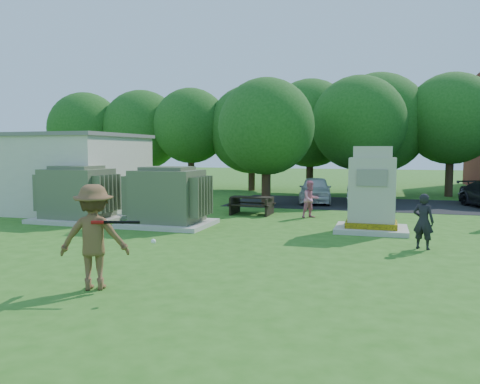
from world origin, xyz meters
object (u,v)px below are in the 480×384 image
(person_by_generator, at_px, (423,221))
(car_silver_a, at_px, (368,190))
(picnic_table, at_px, (252,203))
(car_white, at_px, (315,190))
(batter, at_px, (94,237))
(person_at_picnic, at_px, (311,199))
(generator_cabinet, at_px, (372,195))
(transformer_right, at_px, (168,198))
(transformer_left, at_px, (78,195))

(person_by_generator, distance_m, car_silver_a, 10.83)
(picnic_table, xyz_separation_m, car_white, (1.86, 5.29, 0.20))
(car_white, bearing_deg, person_by_generator, -74.87)
(car_silver_a, bearing_deg, picnic_table, 54.14)
(batter, distance_m, person_by_generator, 8.44)
(batter, distance_m, person_at_picnic, 10.97)
(picnic_table, bearing_deg, person_by_generator, -40.41)
(generator_cabinet, xyz_separation_m, car_silver_a, (-0.38, 8.25, -0.52))
(transformer_right, distance_m, person_at_picnic, 5.64)
(batter, height_order, car_white, batter)
(generator_cabinet, bearing_deg, person_by_generator, -60.37)
(generator_cabinet, bearing_deg, transformer_left, -175.41)
(person_by_generator, bearing_deg, generator_cabinet, -37.84)
(person_at_picnic, bearing_deg, generator_cabinet, -89.25)
(transformer_right, height_order, car_silver_a, transformer_right)
(picnic_table, relative_size, batter, 0.87)
(person_by_generator, xyz_separation_m, person_at_picnic, (-3.75, 5.00, -0.01))
(transformer_right, distance_m, batter, 7.55)
(transformer_left, bearing_deg, picnic_table, 32.89)
(person_at_picnic, distance_m, car_white, 5.62)
(person_at_picnic, bearing_deg, picnic_table, 131.19)
(picnic_table, distance_m, car_white, 5.61)
(car_white, distance_m, car_silver_a, 2.59)
(person_by_generator, distance_m, person_at_picnic, 6.25)
(batter, bearing_deg, person_at_picnic, -124.89)
(picnic_table, height_order, batter, batter)
(transformer_left, distance_m, transformer_right, 3.70)
(generator_cabinet, xyz_separation_m, person_at_picnic, (-2.36, 2.56, -0.48))
(batter, bearing_deg, person_by_generator, -159.45)
(picnic_table, bearing_deg, transformer_left, -147.11)
(batter, bearing_deg, generator_cabinet, -142.63)
(generator_cabinet, distance_m, person_at_picnic, 3.51)
(transformer_left, height_order, car_silver_a, transformer_left)
(car_white, bearing_deg, picnic_table, -116.65)
(batter, relative_size, person_at_picnic, 1.36)
(person_at_picnic, height_order, car_white, person_at_picnic)
(transformer_right, bearing_deg, car_silver_a, 54.53)
(batter, bearing_deg, transformer_right, -96.37)
(transformer_left, xyz_separation_m, transformer_right, (3.70, 0.00, 0.00))
(generator_cabinet, distance_m, car_silver_a, 8.27)
(transformer_right, bearing_deg, car_white, 66.62)
(car_silver_a, bearing_deg, batter, 78.42)
(car_white, bearing_deg, transformer_left, -137.40)
(person_by_generator, bearing_deg, car_white, -45.09)
(transformer_left, distance_m, car_white, 11.77)
(transformer_right, bearing_deg, person_at_picnic, 37.16)
(transformer_left, height_order, person_at_picnic, transformer_left)
(generator_cabinet, bearing_deg, batter, -120.85)
(transformer_right, distance_m, car_silver_a, 11.17)
(picnic_table, xyz_separation_m, batter, (-0.02, -10.98, 0.53))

